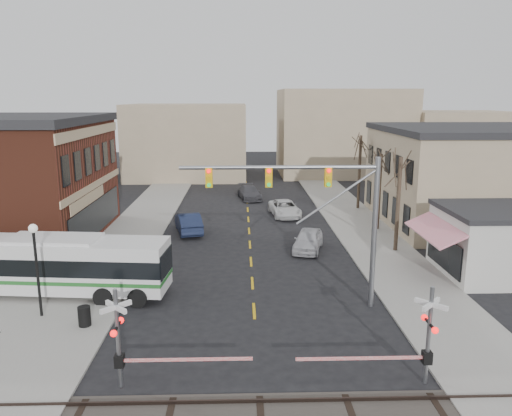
{
  "coord_description": "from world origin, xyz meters",
  "views": [
    {
      "loc": [
        -0.63,
        -22.27,
        10.94
      ],
      "look_at": [
        0.37,
        11.1,
        3.5
      ],
      "focal_mm": 35.0,
      "sensor_mm": 36.0,
      "label": 1
    }
  ],
  "objects_px": {
    "trash_bin": "(84,316)",
    "car_a": "(308,240)",
    "pedestrian_near": "(104,286)",
    "pedestrian_far": "(83,264)",
    "car_d": "(250,193)",
    "transit_bus": "(56,264)",
    "car_c": "(285,208)",
    "rr_crossing_west": "(129,340)",
    "traffic_signal_mast": "(322,201)",
    "rr_crossing_east": "(418,337)",
    "car_b": "(188,223)",
    "street_lamp": "(35,252)"
  },
  "relations": [
    {
      "from": "car_a",
      "to": "car_d",
      "type": "height_order",
      "value": "car_a"
    },
    {
      "from": "car_c",
      "to": "car_d",
      "type": "distance_m",
      "value": 8.67
    },
    {
      "from": "pedestrian_far",
      "to": "traffic_signal_mast",
      "type": "bearing_deg",
      "value": -85.27
    },
    {
      "from": "pedestrian_far",
      "to": "rr_crossing_east",
      "type": "bearing_deg",
      "value": -103.33
    },
    {
      "from": "car_c",
      "to": "car_d",
      "type": "relative_size",
      "value": 1.05
    },
    {
      "from": "car_d",
      "to": "pedestrian_far",
      "type": "bearing_deg",
      "value": -123.72
    },
    {
      "from": "car_a",
      "to": "street_lamp",
      "type": "bearing_deg",
      "value": -128.52
    },
    {
      "from": "rr_crossing_east",
      "to": "trash_bin",
      "type": "height_order",
      "value": "rr_crossing_east"
    },
    {
      "from": "pedestrian_near",
      "to": "car_d",
      "type": "bearing_deg",
      "value": -3.52
    },
    {
      "from": "car_b",
      "to": "transit_bus",
      "type": "bearing_deg",
      "value": 52.11
    },
    {
      "from": "pedestrian_far",
      "to": "pedestrian_near",
      "type": "bearing_deg",
      "value": -124.95
    },
    {
      "from": "rr_crossing_west",
      "to": "rr_crossing_east",
      "type": "height_order",
      "value": "same"
    },
    {
      "from": "car_c",
      "to": "car_d",
      "type": "xyz_separation_m",
      "value": [
        -3.18,
        8.06,
        -0.01
      ]
    },
    {
      "from": "pedestrian_near",
      "to": "pedestrian_far",
      "type": "bearing_deg",
      "value": 45.9
    },
    {
      "from": "traffic_signal_mast",
      "to": "street_lamp",
      "type": "distance_m",
      "value": 14.48
    },
    {
      "from": "transit_bus",
      "to": "car_a",
      "type": "bearing_deg",
      "value": 27.73
    },
    {
      "from": "street_lamp",
      "to": "car_d",
      "type": "relative_size",
      "value": 0.96
    },
    {
      "from": "transit_bus",
      "to": "rr_crossing_west",
      "type": "height_order",
      "value": "rr_crossing_west"
    },
    {
      "from": "car_c",
      "to": "pedestrian_far",
      "type": "xyz_separation_m",
      "value": [
        -13.72,
        -16.4,
        0.28
      ]
    },
    {
      "from": "pedestrian_near",
      "to": "car_b",
      "type": "bearing_deg",
      "value": 0.85
    },
    {
      "from": "car_d",
      "to": "pedestrian_near",
      "type": "height_order",
      "value": "pedestrian_near"
    },
    {
      "from": "car_a",
      "to": "car_d",
      "type": "distance_m",
      "value": 19.25
    },
    {
      "from": "transit_bus",
      "to": "car_b",
      "type": "xyz_separation_m",
      "value": [
        6.02,
        13.2,
        -0.99
      ]
    },
    {
      "from": "rr_crossing_east",
      "to": "car_b",
      "type": "distance_m",
      "value": 25.2
    },
    {
      "from": "traffic_signal_mast",
      "to": "car_a",
      "type": "xyz_separation_m",
      "value": [
        0.73,
        10.0,
        -4.96
      ]
    },
    {
      "from": "trash_bin",
      "to": "car_a",
      "type": "relative_size",
      "value": 0.21
    },
    {
      "from": "transit_bus",
      "to": "rr_crossing_east",
      "type": "bearing_deg",
      "value": -28.77
    },
    {
      "from": "trash_bin",
      "to": "car_b",
      "type": "relative_size",
      "value": 0.19
    },
    {
      "from": "car_b",
      "to": "pedestrian_far",
      "type": "xyz_separation_m",
      "value": [
        -5.28,
        -10.81,
        0.17
      ]
    },
    {
      "from": "pedestrian_near",
      "to": "trash_bin",
      "type": "bearing_deg",
      "value": -169.0
    },
    {
      "from": "trash_bin",
      "to": "pedestrian_near",
      "type": "distance_m",
      "value": 3.21
    },
    {
      "from": "car_b",
      "to": "car_d",
      "type": "xyz_separation_m",
      "value": [
        5.27,
        13.65,
        -0.11
      ]
    },
    {
      "from": "transit_bus",
      "to": "pedestrian_far",
      "type": "bearing_deg",
      "value": 72.83
    },
    {
      "from": "transit_bus",
      "to": "rr_crossing_west",
      "type": "relative_size",
      "value": 2.28
    },
    {
      "from": "car_c",
      "to": "rr_crossing_east",
      "type": "bearing_deg",
      "value": -91.47
    },
    {
      "from": "transit_bus",
      "to": "car_c",
      "type": "xyz_separation_m",
      "value": [
        14.46,
        18.79,
        -1.09
      ]
    },
    {
      "from": "car_b",
      "to": "traffic_signal_mast",
      "type": "bearing_deg",
      "value": 105.77
    },
    {
      "from": "street_lamp",
      "to": "car_d",
      "type": "xyz_separation_m",
      "value": [
        11.06,
        29.83,
        -2.78
      ]
    },
    {
      "from": "rr_crossing_west",
      "to": "rr_crossing_east",
      "type": "relative_size",
      "value": 1.0
    },
    {
      "from": "rr_crossing_east",
      "to": "car_d",
      "type": "relative_size",
      "value": 1.12
    },
    {
      "from": "rr_crossing_east",
      "to": "car_c",
      "type": "bearing_deg",
      "value": 95.36
    },
    {
      "from": "car_b",
      "to": "pedestrian_far",
      "type": "relative_size",
      "value": 2.86
    },
    {
      "from": "traffic_signal_mast",
      "to": "pedestrian_far",
      "type": "bearing_deg",
      "value": 162.31
    },
    {
      "from": "pedestrian_near",
      "to": "pedestrian_far",
      "type": "xyz_separation_m",
      "value": [
        -2.16,
        3.37,
        0.09
      ]
    },
    {
      "from": "rr_crossing_west",
      "to": "trash_bin",
      "type": "distance_m",
      "value": 6.26
    },
    {
      "from": "rr_crossing_west",
      "to": "car_d",
      "type": "bearing_deg",
      "value": 81.85
    },
    {
      "from": "traffic_signal_mast",
      "to": "car_c",
      "type": "bearing_deg",
      "value": 90.1
    },
    {
      "from": "trash_bin",
      "to": "rr_crossing_west",
      "type": "bearing_deg",
      "value": -56.83
    },
    {
      "from": "street_lamp",
      "to": "car_c",
      "type": "bearing_deg",
      "value": 56.82
    },
    {
      "from": "rr_crossing_west",
      "to": "rr_crossing_east",
      "type": "xyz_separation_m",
      "value": [
        10.99,
        -0.11,
        0.0
      ]
    }
  ]
}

